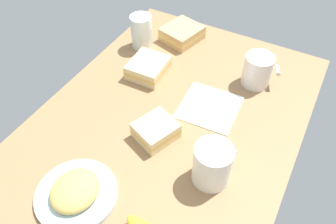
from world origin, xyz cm
name	(u,v)px	position (x,y,z in cm)	size (l,w,h in cm)	color
tabletop	(168,122)	(0.00, 0.00, 1.00)	(90.00, 64.00, 2.00)	#936D47
plate_of_food	(76,192)	(28.32, -6.68, 3.56)	(17.41, 17.41, 4.48)	silver
coffee_mug_black	(212,164)	(10.47, 16.40, 7.18)	(10.71, 8.34, 10.07)	white
coffee_mug_milky	(258,70)	(-24.34, 14.93, 6.71)	(7.97, 10.17, 9.14)	silver
sandwich_main	(148,68)	(-13.27, -13.75, 4.20)	(11.36, 10.29, 4.40)	beige
sandwich_side	(182,34)	(-33.37, -13.02, 4.20)	(13.88, 13.06, 4.40)	tan
sandwich_extra	(156,131)	(6.15, 0.13, 4.20)	(11.70, 11.18, 4.40)	beige
glass_of_milk	(142,33)	(-24.23, -22.58, 6.86)	(6.68, 6.68, 10.46)	silver
paper_napkin	(209,107)	(-9.18, 7.54, 2.15)	(14.81, 14.81, 0.30)	white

